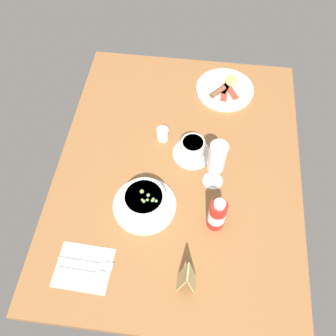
{
  "coord_description": "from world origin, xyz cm",
  "views": [
    {
      "loc": [
        69.51,
        4.89,
        108.26
      ],
      "look_at": [
        3.66,
        -3.26,
        4.42
      ],
      "focal_mm": 39.61,
      "sensor_mm": 36.0,
      "label": 1
    }
  ],
  "objects": [
    {
      "name": "breakfast_plate",
      "position": [
        -38.52,
        14.48,
        0.95
      ],
      "size": [
        22.82,
        22.82,
        3.7
      ],
      "color": "silver",
      "rests_on": "ground_plane"
    },
    {
      "name": "wine_glass",
      "position": [
        4.17,
        12.08,
        13.3
      ],
      "size": [
        6.79,
        6.79,
        19.99
      ],
      "color": "white",
      "rests_on": "ground_plane"
    },
    {
      "name": "menu_card",
      "position": [
        39.63,
        6.5,
        5.72
      ],
      "size": [
        4.92,
        5.46,
        11.53
      ],
      "color": "tan",
      "rests_on": "ground_plane"
    },
    {
      "name": "coffee_cup",
      "position": [
        -6.0,
        4.11,
        3.26
      ],
      "size": [
        13.85,
        13.65,
        6.98
      ],
      "color": "silver",
      "rests_on": "ground_plane"
    },
    {
      "name": "creamer_jug",
      "position": [
        -11.74,
        -7.21,
        2.53
      ],
      "size": [
        4.38,
        5.07,
        5.45
      ],
      "color": "silver",
      "rests_on": "ground_plane"
    },
    {
      "name": "ground_plane",
      "position": [
        0.0,
        0.0,
        -1.5
      ],
      "size": [
        110.0,
        84.0,
        3.0
      ],
      "primitive_type": "cube",
      "color": "brown"
    },
    {
      "name": "cutlery_setting",
      "position": [
        38.77,
        -23.67,
        0.26
      ],
      "size": [
        14.45,
        17.04,
        0.9
      ],
      "color": "silver",
      "rests_on": "ground_plane"
    },
    {
      "name": "sauce_bottle_red",
      "position": [
        19.72,
        13.67,
        6.47
      ],
      "size": [
        5.42,
        5.42,
        14.11
      ],
      "color": "#B21E19",
      "rests_on": "ground_plane"
    },
    {
      "name": "porridge_bowl",
      "position": [
        16.47,
        -9.31,
        3.33
      ],
      "size": [
        20.52,
        20.52,
        7.61
      ],
      "color": "silver",
      "rests_on": "ground_plane"
    }
  ]
}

